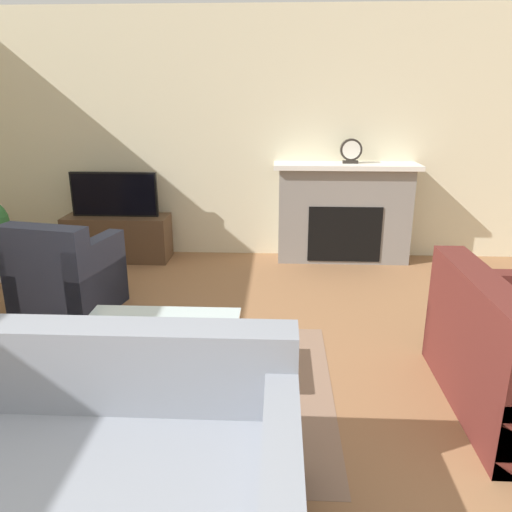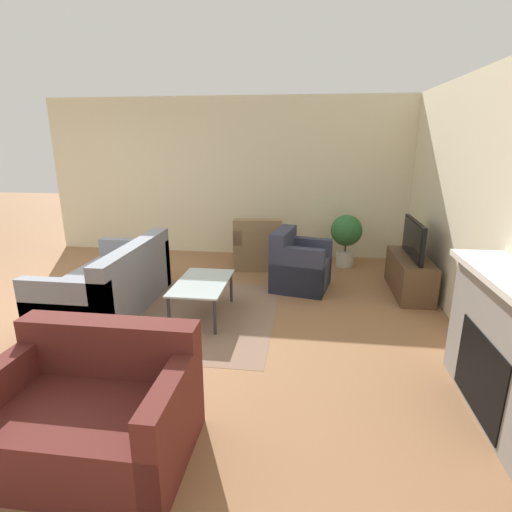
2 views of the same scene
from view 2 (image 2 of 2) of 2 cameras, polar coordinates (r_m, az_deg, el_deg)
The scene contains 13 objects.
ground_plane at distance 5.58m, azimuth -27.73°, elevation -6.74°, with size 20.00×20.00×0.00m, color #936642.
wall_back at distance 4.52m, azimuth 29.80°, elevation 5.81°, with size 8.59×0.06×2.70m.
wall_left at distance 7.03m, azimuth 1.57°, elevation 11.01°, with size 0.06×7.82×2.70m.
area_rug at distance 4.84m, azimuth -8.06°, elevation -8.30°, with size 2.19×1.78×0.00m.
fireplace at distance 3.45m, azimuth 32.74°, elevation -11.08°, with size 1.56×0.44×1.09m.
tv_stand at distance 5.76m, azimuth 21.08°, elevation -2.52°, with size 1.16×0.43×0.50m.
tv at distance 5.63m, azimuth 21.57°, elevation 2.28°, with size 0.96×0.06×0.49m.
couch_sectional at distance 5.20m, azimuth -20.03°, elevation -4.01°, with size 1.81×0.98×0.82m.
couch_loveseat at distance 2.99m, azimuth -22.12°, elevation -20.12°, with size 0.88×1.26×0.82m.
armchair_by_window at distance 6.51m, azimuth 0.17°, elevation 1.21°, with size 0.86×0.85×0.82m.
armchair_accent at distance 5.55m, azimuth 6.09°, elevation -1.57°, with size 0.85×0.85×0.82m.
coffee_table at distance 4.69m, azimuth -7.70°, elevation -4.15°, with size 0.99×0.58×0.42m.
potted_plant at distance 6.59m, azimuth 12.75°, elevation 3.02°, with size 0.50×0.50×0.85m.
Camera 2 is at (4.13, 3.15, 2.02)m, focal length 28.00 mm.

